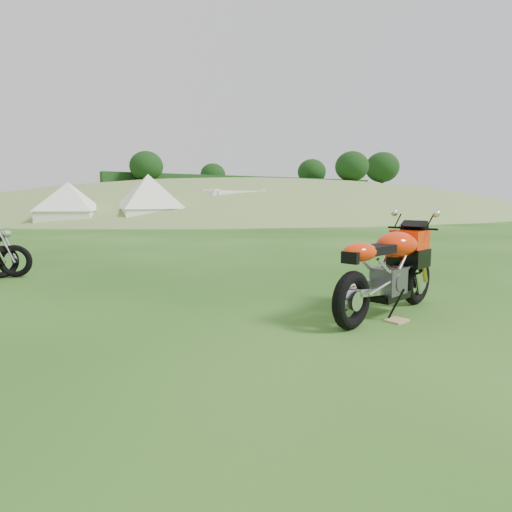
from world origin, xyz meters
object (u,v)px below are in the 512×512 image
sport_motorcycle (389,263)px  caravan (235,206)px  tent_mid (149,201)px  plywood_board (397,320)px  tent_left (69,204)px

sport_motorcycle → caravan: 24.30m
sport_motorcycle → tent_mid: size_ratio=0.68×
plywood_board → tent_left: bearing=91.7°
tent_mid → caravan: tent_mid is taller
sport_motorcycle → tent_mid: 21.52m
sport_motorcycle → plywood_board: bearing=-126.9°
tent_left → caravan: bearing=22.7°
tent_left → tent_mid: (4.17, -1.27, 0.15)m
plywood_board → tent_left: 22.81m
plywood_board → caravan: (9.81, 22.53, 1.06)m
plywood_board → tent_mid: tent_mid is taller
caravan → plywood_board: bearing=-117.4°
tent_mid → caravan: (6.30, 1.04, -0.34)m
plywood_board → tent_left: size_ratio=0.09×
tent_left → tent_mid: bearing=7.0°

